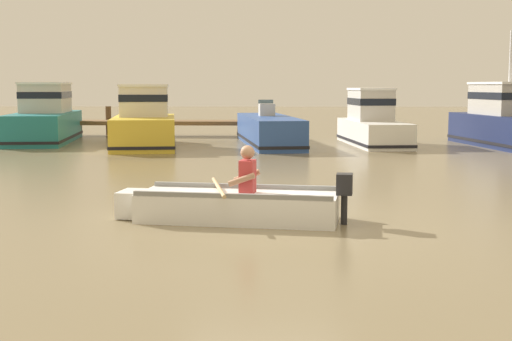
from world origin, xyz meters
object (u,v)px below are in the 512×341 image
at_px(moored_boat_teal, 45,119).
at_px(moored_boat_navy, 508,123).
at_px(rowboat_with_person, 234,205).
at_px(moored_boat_white, 372,124).
at_px(moored_boat_blue, 269,131).
at_px(moored_boat_yellow, 144,124).

xyz_separation_m(moored_boat_teal, moored_boat_navy, (16.68, -1.71, 0.00)).
xyz_separation_m(rowboat_with_person, moored_boat_teal, (-8.09, 15.19, 0.59)).
bearing_deg(rowboat_with_person, moored_boat_white, 74.23).
bearing_deg(moored_boat_navy, rowboat_with_person, -122.50).
relative_size(moored_boat_teal, moored_boat_blue, 0.88).
distance_m(moored_boat_yellow, moored_boat_white, 8.08).
relative_size(moored_boat_white, moored_boat_navy, 0.83).
bearing_deg(rowboat_with_person, moored_boat_blue, 88.60).
height_order(rowboat_with_person, moored_boat_navy, moored_boat_navy).
bearing_deg(moored_boat_yellow, moored_boat_white, 9.52).
xyz_separation_m(moored_boat_blue, moored_boat_white, (3.72, 0.23, 0.26)).
xyz_separation_m(moored_boat_teal, moored_boat_white, (12.16, -0.80, -0.09)).
bearing_deg(moored_boat_blue, moored_boat_navy, -4.67).
xyz_separation_m(moored_boat_yellow, moored_boat_blue, (4.25, 1.10, -0.32)).
bearing_deg(rowboat_with_person, moored_boat_navy, 57.50).
bearing_deg(moored_boat_white, moored_boat_navy, -11.34).
height_order(moored_boat_yellow, moored_boat_blue, moored_boat_yellow).
height_order(moored_boat_blue, moored_boat_navy, moored_boat_navy).
relative_size(rowboat_with_person, moored_boat_yellow, 0.72).
relative_size(rowboat_with_person, moored_boat_blue, 0.54).
relative_size(moored_boat_yellow, moored_boat_blue, 0.75).
bearing_deg(moored_boat_navy, moored_boat_yellow, -178.03).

